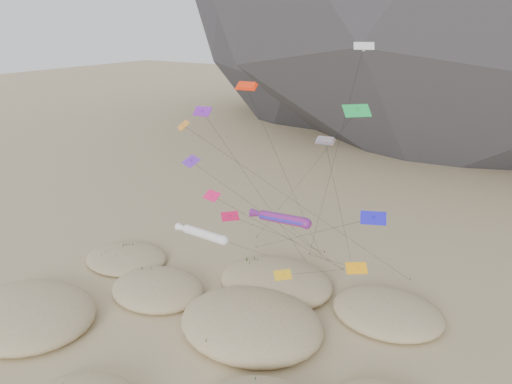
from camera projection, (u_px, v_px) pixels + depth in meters
ground at (198, 353)px, 47.61m from camera, size 500.00×500.00×0.00m
dunes at (205, 327)px, 50.33m from camera, size 48.91×36.57×3.79m
dune_grass at (215, 321)px, 51.20m from camera, size 40.81×29.70×1.58m
kite_stakes at (319, 260)px, 65.43m from camera, size 22.61×5.76×0.30m
rainbow_tube_kite at (281, 218)px, 52.22m from camera, size 7.82×15.04×11.26m
white_tube_kite at (202, 234)px, 51.35m from camera, size 7.62×16.10×9.98m
orange_parafoil at (247, 88)px, 56.82m from camera, size 8.06×8.45×23.39m
multi_parafoil at (326, 143)px, 49.73m from camera, size 2.01×10.31×19.11m
delta_kites at (275, 170)px, 49.32m from camera, size 24.84×21.41×28.13m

